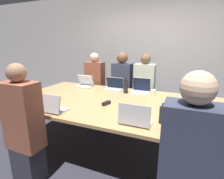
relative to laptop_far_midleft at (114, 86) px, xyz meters
name	(u,v)px	position (x,y,z in m)	size (l,w,h in m)	color
ground_plane	(121,148)	(0.38, -0.64, -0.83)	(24.00, 24.00, 0.00)	#2D2D38
curtain_wall	(150,52)	(0.38, 1.32, 0.57)	(12.00, 0.06, 2.80)	#BCB7B2
conference_table	(121,105)	(0.38, -0.64, -0.12)	(3.39, 1.67, 0.77)	tan
laptop_far_midleft	(114,86)	(0.00, 0.00, 0.00)	(0.33, 0.23, 0.23)	#B7B7BC
person_far_midleft	(122,87)	(0.00, 0.43, -0.12)	(0.40, 0.24, 1.44)	#2D2D38
laptop_near_right	(192,127)	(1.32, -1.28, 0.01)	(0.33, 0.27, 0.28)	#333338
person_near_right	(187,170)	(1.29, -1.73, -0.13)	(0.40, 0.24, 1.44)	#2D2D38
bottle_near_right	(224,123)	(1.59, -1.15, 0.04)	(0.06, 0.06, 0.26)	black
laptop_near_midright	(135,118)	(0.76, -1.27, 0.00)	(0.34, 0.23, 0.24)	#B7B7BC
bottle_near_midright	(163,115)	(1.03, -1.12, 0.03)	(0.08, 0.08, 0.23)	black
laptop_far_center	(141,88)	(0.51, -0.01, 0.01)	(0.31, 0.25, 0.26)	silver
person_far_center	(144,90)	(0.47, 0.47, -0.15)	(0.40, 0.24, 1.41)	#2D2D38
cup_far_center	(154,93)	(0.75, -0.10, -0.02)	(0.08, 0.08, 0.10)	white
bottle_far_center	(126,86)	(0.28, -0.14, 0.05)	(0.08, 0.08, 0.27)	black
laptop_near_left	(51,107)	(-0.32, -1.34, 0.00)	(0.36, 0.23, 0.24)	#B7B7BC
person_near_left	(24,128)	(-0.40, -1.69, -0.15)	(0.40, 0.24, 1.42)	#2D2D38
cup_near_left	(37,104)	(-0.60, -1.29, -0.02)	(0.08, 0.08, 0.10)	red
laptop_far_left	(85,83)	(-0.62, -0.02, 0.00)	(0.33, 0.24, 0.23)	#B7B7BC
person_far_left	(95,86)	(-0.63, 0.42, -0.15)	(0.40, 0.24, 1.42)	#2D2D38
stapler	(106,103)	(0.22, -0.83, -0.04)	(0.08, 0.16, 0.05)	black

